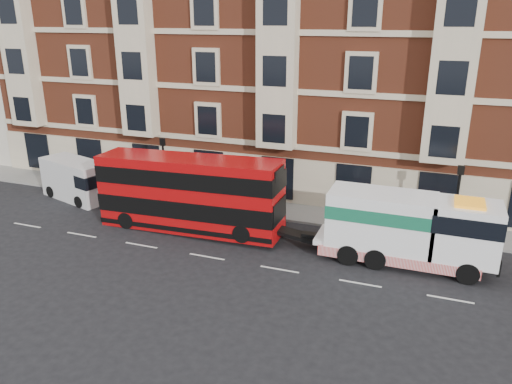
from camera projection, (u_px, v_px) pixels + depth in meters
ground at (207, 257)px, 26.16m from camera, size 120.00×120.00×0.00m
sidewalk at (256, 207)px, 32.77m from camera, size 90.00×3.00×0.15m
victorian_terrace at (299, 43)px, 35.91m from camera, size 45.00×12.00×20.40m
lamp_post_west at (164, 165)px, 32.71m from camera, size 0.35×0.15×4.35m
lamp_post_east at (457, 198)px, 26.82m from camera, size 0.35×0.15×4.35m
double_decker_bus at (189, 193)px, 28.68m from camera, size 10.90×2.50×4.41m
tow_truck at (405, 228)px, 24.87m from camera, size 8.73×2.58×3.64m
box_van at (76, 180)px, 34.16m from camera, size 5.58×3.51×2.70m
pedestrian at (144, 184)px, 34.09m from camera, size 0.74×0.54×1.86m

